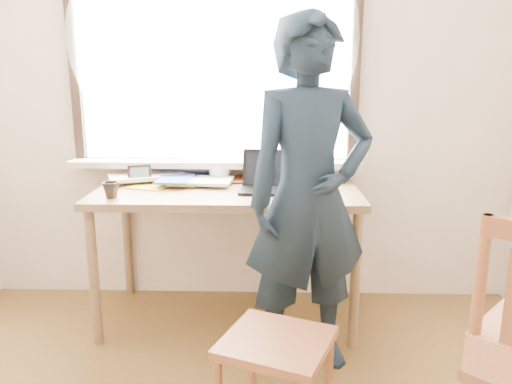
{
  "coord_description": "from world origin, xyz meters",
  "views": [
    {
      "loc": [
        0.15,
        -1.24,
        1.48
      ],
      "look_at": [
        0.09,
        0.95,
        0.97
      ],
      "focal_mm": 35.0,
      "sensor_mm": 36.0,
      "label": 1
    }
  ],
  "objects_px": {
    "mug_white": "(219,173)",
    "work_chair": "(276,353)",
    "desk": "(228,203)",
    "laptop": "(270,181)",
    "mug_dark": "(111,190)",
    "person": "(309,198)"
  },
  "relations": [
    {
      "from": "mug_white",
      "to": "work_chair",
      "type": "bearing_deg",
      "value": -74.3
    },
    {
      "from": "work_chair",
      "to": "person",
      "type": "distance_m",
      "value": 0.77
    },
    {
      "from": "desk",
      "to": "person",
      "type": "relative_size",
      "value": 0.87
    },
    {
      "from": "laptop",
      "to": "person",
      "type": "xyz_separation_m",
      "value": [
        0.19,
        -0.45,
        0.01
      ]
    },
    {
      "from": "desk",
      "to": "mug_white",
      "type": "xyz_separation_m",
      "value": [
        -0.07,
        0.22,
        0.14
      ]
    },
    {
      "from": "mug_dark",
      "to": "person",
      "type": "xyz_separation_m",
      "value": [
        1.06,
        -0.24,
        0.02
      ]
    },
    {
      "from": "desk",
      "to": "work_chair",
      "type": "height_order",
      "value": "desk"
    },
    {
      "from": "laptop",
      "to": "mug_white",
      "type": "xyz_separation_m",
      "value": [
        -0.32,
        0.26,
        -0.0
      ]
    },
    {
      "from": "desk",
      "to": "laptop",
      "type": "distance_m",
      "value": 0.29
    },
    {
      "from": "work_chair",
      "to": "mug_dark",
      "type": "bearing_deg",
      "value": 139.1
    },
    {
      "from": "mug_white",
      "to": "work_chair",
      "type": "distance_m",
      "value": 1.39
    },
    {
      "from": "desk",
      "to": "laptop",
      "type": "relative_size",
      "value": 4.4
    },
    {
      "from": "laptop",
      "to": "mug_dark",
      "type": "height_order",
      "value": "laptop"
    },
    {
      "from": "mug_dark",
      "to": "laptop",
      "type": "bearing_deg",
      "value": 13.57
    },
    {
      "from": "laptop",
      "to": "mug_white",
      "type": "distance_m",
      "value": 0.41
    },
    {
      "from": "mug_dark",
      "to": "person",
      "type": "relative_size",
      "value": 0.05
    },
    {
      "from": "mug_white",
      "to": "person",
      "type": "bearing_deg",
      "value": -53.97
    },
    {
      "from": "desk",
      "to": "mug_dark",
      "type": "xyz_separation_m",
      "value": [
        -0.62,
        -0.24,
        0.13
      ]
    },
    {
      "from": "mug_dark",
      "to": "person",
      "type": "bearing_deg",
      "value": -12.74
    },
    {
      "from": "mug_dark",
      "to": "work_chair",
      "type": "xyz_separation_m",
      "value": [
        0.9,
        -0.78,
        -0.51
      ]
    },
    {
      "from": "mug_white",
      "to": "person",
      "type": "relative_size",
      "value": 0.07
    },
    {
      "from": "laptop",
      "to": "mug_dark",
      "type": "bearing_deg",
      "value": -166.43
    }
  ]
}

